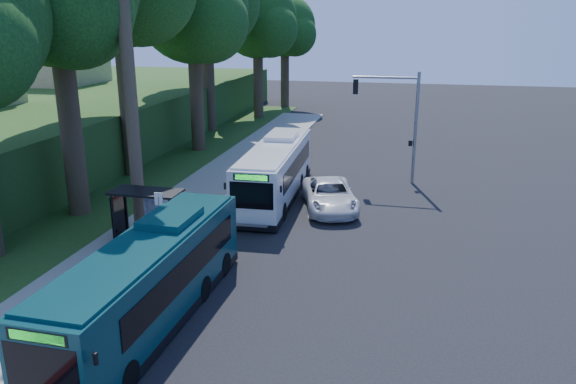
% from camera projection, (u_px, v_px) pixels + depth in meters
% --- Properties ---
extents(ground, '(140.00, 140.00, 0.00)m').
position_uv_depth(ground, '(309.00, 232.00, 27.50)').
color(ground, black).
rests_on(ground, ground).
extents(sidewalk, '(4.50, 70.00, 0.12)m').
position_uv_depth(sidewalk, '(170.00, 220.00, 29.03)').
color(sidewalk, gray).
rests_on(sidewalk, ground).
extents(red_curb, '(0.25, 30.00, 0.13)m').
position_uv_depth(red_curb, '(181.00, 254.00, 24.81)').
color(red_curb, maroon).
rests_on(red_curb, ground).
extents(grass_verge, '(8.00, 70.00, 0.06)m').
position_uv_depth(grass_verge, '(119.00, 187.00, 34.90)').
color(grass_verge, '#234719').
rests_on(grass_verge, ground).
extents(bus_shelter, '(3.20, 1.51, 2.55)m').
position_uv_depth(bus_shelter, '(143.00, 205.00, 25.84)').
color(bus_shelter, black).
rests_on(bus_shelter, ground).
extents(stop_sign_pole, '(0.35, 0.06, 3.17)m').
position_uv_depth(stop_sign_pole, '(160.00, 218.00, 23.37)').
color(stop_sign_pole, gray).
rests_on(stop_sign_pole, ground).
extents(traffic_signal_pole, '(4.10, 0.30, 7.00)m').
position_uv_depth(traffic_signal_pole, '(400.00, 114.00, 34.73)').
color(traffic_signal_pole, gray).
rests_on(traffic_signal_pole, ground).
extents(hillside_backdrop, '(24.00, 60.00, 8.80)m').
position_uv_depth(hillside_backdrop, '(31.00, 115.00, 46.42)').
color(hillside_backdrop, '#234719').
rests_on(hillside_backdrop, ground).
extents(tree_2, '(8.82, 8.40, 15.12)m').
position_uv_depth(tree_2, '(194.00, 13.00, 41.84)').
color(tree_2, '#382B1E').
rests_on(tree_2, ground).
extents(tree_4, '(8.40, 8.00, 14.14)m').
position_uv_depth(tree_4, '(258.00, 22.00, 56.87)').
color(tree_4, '#382B1E').
rests_on(tree_4, ground).
extents(tree_5, '(7.35, 7.00, 12.86)m').
position_uv_depth(tree_5, '(286.00, 29.00, 64.35)').
color(tree_5, '#382B1E').
rests_on(tree_5, ground).
extents(white_bus, '(2.95, 11.61, 3.43)m').
position_uv_depth(white_bus, '(276.00, 170.00, 32.41)').
color(white_bus, silver).
rests_on(white_bus, ground).
extents(teal_bus, '(2.61, 11.18, 3.32)m').
position_uv_depth(teal_bus, '(151.00, 278.00, 18.94)').
color(teal_bus, '#0A353B').
rests_on(teal_bus, ground).
extents(pickup, '(4.14, 6.23, 1.59)m').
position_uv_depth(pickup, '(330.00, 195.00, 30.71)').
color(pickup, silver).
rests_on(pickup, ground).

